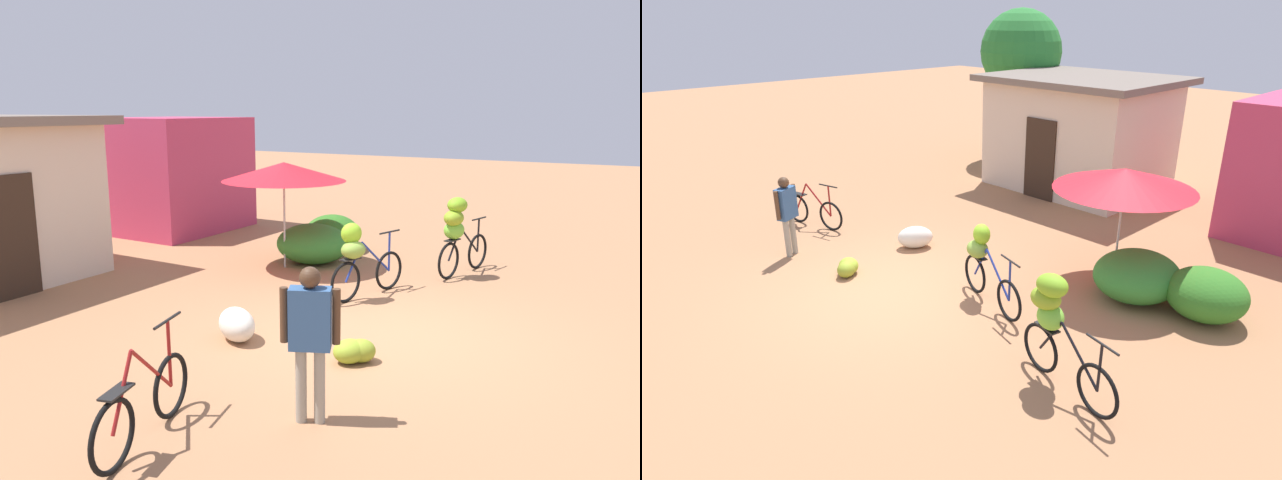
% 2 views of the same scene
% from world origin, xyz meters
% --- Properties ---
extents(ground_plane, '(60.00, 60.00, 0.00)m').
position_xyz_m(ground_plane, '(0.00, 0.00, 0.00)').
color(ground_plane, '#A7724D').
extents(building_low, '(4.54, 3.69, 2.89)m').
position_xyz_m(building_low, '(-1.50, 7.42, 1.47)').
color(building_low, beige).
rests_on(building_low, ground).
extents(tree_behind_building, '(2.50, 2.50, 4.52)m').
position_xyz_m(tree_behind_building, '(-4.74, 8.74, 3.24)').
color(tree_behind_building, brown).
rests_on(tree_behind_building, ground).
extents(hedge_bush_front_left, '(1.39, 1.47, 0.78)m').
position_xyz_m(hedge_bush_front_left, '(2.95, 2.87, 0.39)').
color(hedge_bush_front_left, '#34832F').
rests_on(hedge_bush_front_left, ground).
extents(hedge_bush_front_right, '(1.23, 1.16, 0.79)m').
position_xyz_m(hedge_bush_front_right, '(4.03, 3.05, 0.40)').
color(hedge_bush_front_right, '#327624').
rests_on(hedge_bush_front_right, ground).
extents(market_umbrella, '(2.36, 2.36, 2.03)m').
position_xyz_m(market_umbrella, '(2.37, 3.16, 1.85)').
color(market_umbrella, beige).
rests_on(market_umbrella, ground).
extents(bicycle_leftmost, '(1.61, 0.49, 1.02)m').
position_xyz_m(bicycle_leftmost, '(-3.64, 0.70, 0.36)').
color(bicycle_leftmost, black).
rests_on(bicycle_leftmost, ground).
extents(bicycle_near_pile, '(1.67, 0.59, 1.26)m').
position_xyz_m(bicycle_near_pile, '(1.27, 1.00, 0.72)').
color(bicycle_near_pile, black).
rests_on(bicycle_near_pile, ground).
extents(bicycle_center_loaded, '(1.69, 0.52, 1.47)m').
position_xyz_m(bicycle_center_loaded, '(3.37, 0.08, 0.89)').
color(bicycle_center_loaded, black).
rests_on(bicycle_center_loaded, ground).
extents(banana_pile_on_ground, '(0.58, 0.60, 0.29)m').
position_xyz_m(banana_pile_on_ground, '(-1.05, -0.12, 0.14)').
color(banana_pile_on_ground, olive).
rests_on(banana_pile_on_ground, ground).
extents(produce_sack, '(0.75, 0.83, 0.44)m').
position_xyz_m(produce_sack, '(-1.19, 1.56, 0.22)').
color(produce_sack, silver).
rests_on(produce_sack, ground).
extents(person_vendor, '(0.35, 0.53, 1.57)m').
position_xyz_m(person_vendor, '(-2.56, -0.42, 0.95)').
color(person_vendor, gray).
rests_on(person_vendor, ground).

